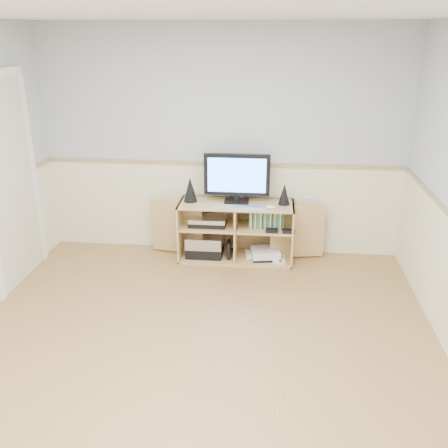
# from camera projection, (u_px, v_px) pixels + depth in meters

# --- Properties ---
(room) EXTENTS (4.04, 4.54, 2.54)m
(room) POSITION_uv_depth(u_px,v_px,m) (183.00, 211.00, 3.50)
(room) COLOR tan
(room) RESTS_ON ground
(media_cabinet) EXTENTS (1.95, 0.47, 0.65)m
(media_cabinet) POSITION_uv_depth(u_px,v_px,m) (236.00, 229.00, 5.57)
(media_cabinet) COLOR tan
(media_cabinet) RESTS_ON floor
(monitor) EXTENTS (0.71, 0.18, 0.53)m
(monitor) POSITION_uv_depth(u_px,v_px,m) (237.00, 176.00, 5.35)
(monitor) COLOR black
(monitor) RESTS_ON media_cabinet
(speaker_left) EXTENTS (0.15, 0.15, 0.27)m
(speaker_left) POSITION_uv_depth(u_px,v_px,m) (190.00, 189.00, 5.42)
(speaker_left) COLOR black
(speaker_left) RESTS_ON media_cabinet
(speaker_right) EXTENTS (0.12, 0.12, 0.23)m
(speaker_right) POSITION_uv_depth(u_px,v_px,m) (284.00, 194.00, 5.33)
(speaker_right) COLOR black
(speaker_right) RESTS_ON media_cabinet
(keyboard) EXTENTS (0.31, 0.18, 0.01)m
(keyboard) POSITION_uv_depth(u_px,v_px,m) (248.00, 207.00, 5.26)
(keyboard) COLOR white
(keyboard) RESTS_ON media_cabinet
(mouse) EXTENTS (0.10, 0.08, 0.04)m
(mouse) POSITION_uv_depth(u_px,v_px,m) (271.00, 207.00, 5.23)
(mouse) COLOR white
(mouse) RESTS_ON media_cabinet
(av_components) EXTENTS (0.50, 0.30, 0.47)m
(av_components) POSITION_uv_depth(u_px,v_px,m) (206.00, 239.00, 5.59)
(av_components) COLOR black
(av_components) RESTS_ON media_cabinet
(game_consoles) EXTENTS (0.46, 0.31, 0.11)m
(game_consoles) POSITION_uv_depth(u_px,v_px,m) (264.00, 254.00, 5.57)
(game_consoles) COLOR white
(game_consoles) RESTS_ON media_cabinet
(game_cases) EXTENTS (0.38, 0.14, 0.19)m
(game_cases) POSITION_uv_depth(u_px,v_px,m) (267.00, 219.00, 5.42)
(game_cases) COLOR #3F8C3F
(game_cases) RESTS_ON media_cabinet
(wall_outlet) EXTENTS (0.12, 0.03, 0.12)m
(wall_outlet) POSITION_uv_depth(u_px,v_px,m) (311.00, 203.00, 5.57)
(wall_outlet) COLOR white
(wall_outlet) RESTS_ON wall_back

